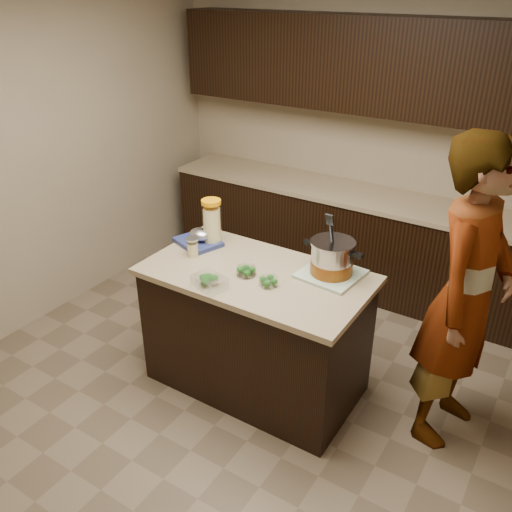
{
  "coord_description": "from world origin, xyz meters",
  "views": [
    {
      "loc": [
        1.63,
        -2.56,
        2.59
      ],
      "look_at": [
        0.0,
        0.0,
        1.02
      ],
      "focal_mm": 38.0,
      "sensor_mm": 36.0,
      "label": 1
    }
  ],
  "objects": [
    {
      "name": "lemonade_pitcher",
      "position": [
        -0.48,
        0.18,
        1.05
      ],
      "size": [
        0.17,
        0.17,
        0.33
      ],
      "rotation": [
        0.0,
        0.0,
        -0.34
      ],
      "color": "#DFCE88",
      "rests_on": "island"
    },
    {
      "name": "room_shell",
      "position": [
        0.0,
        0.0,
        1.71
      ],
      "size": [
        4.04,
        4.04,
        2.72
      ],
      "color": "tan",
      "rests_on": "ground"
    },
    {
      "name": "back_cabinets",
      "position": [
        0.0,
        1.74,
        0.94
      ],
      "size": [
        3.6,
        0.63,
        2.33
      ],
      "color": "black",
      "rests_on": "ground"
    },
    {
      "name": "broccoli_tub_rect",
      "position": [
        -0.14,
        -0.31,
        0.93
      ],
      "size": [
        0.23,
        0.19,
        0.07
      ],
      "rotation": [
        0.0,
        0.0,
        -0.22
      ],
      "color": "silver",
      "rests_on": "island"
    },
    {
      "name": "dish_towel",
      "position": [
        0.42,
        0.23,
        0.91
      ],
      "size": [
        0.39,
        0.39,
        0.02
      ],
      "primitive_type": "cube",
      "rotation": [
        0.0,
        0.0,
        -0.1
      ],
      "color": "#648E5F",
      "rests_on": "island"
    },
    {
      "name": "blue_tray",
      "position": [
        -0.56,
        0.13,
        0.94
      ],
      "size": [
        0.37,
        0.33,
        0.12
      ],
      "rotation": [
        0.0,
        0.0,
        -0.34
      ],
      "color": "navy",
      "rests_on": "island"
    },
    {
      "name": "broccoli_tub_left",
      "position": [
        -0.03,
        -0.06,
        0.93
      ],
      "size": [
        0.16,
        0.16,
        0.06
      ],
      "rotation": [
        0.0,
        0.0,
        0.37
      ],
      "color": "silver",
      "rests_on": "island"
    },
    {
      "name": "mason_jar",
      "position": [
        -0.49,
        -0.03,
        0.96
      ],
      "size": [
        0.11,
        0.11,
        0.14
      ],
      "rotation": [
        0.0,
        0.0,
        0.37
      ],
      "color": "#DFCE88",
      "rests_on": "island"
    },
    {
      "name": "person",
      "position": [
        1.23,
        0.31,
        0.96
      ],
      "size": [
        0.56,
        0.76,
        1.92
      ],
      "primitive_type": "imported",
      "rotation": [
        0.0,
        0.0,
        1.41
      ],
      "color": "gray",
      "rests_on": "ground"
    },
    {
      "name": "broccoli_tub_right",
      "position": [
        0.15,
        -0.1,
        0.93
      ],
      "size": [
        0.12,
        0.12,
        0.06
      ],
      "rotation": [
        0.0,
        0.0,
        -0.06
      ],
      "color": "silver",
      "rests_on": "island"
    },
    {
      "name": "island",
      "position": [
        0.0,
        0.0,
        0.45
      ],
      "size": [
        1.46,
        0.81,
        0.9
      ],
      "color": "black",
      "rests_on": "ground"
    },
    {
      "name": "ground_plane",
      "position": [
        0.0,
        0.0,
        0.0
      ],
      "size": [
        4.0,
        4.0,
        0.0
      ],
      "primitive_type": "plane",
      "color": "brown",
      "rests_on": "ground"
    },
    {
      "name": "stock_pot",
      "position": [
        0.42,
        0.22,
        1.01
      ],
      "size": [
        0.39,
        0.28,
        0.4
      ],
      "rotation": [
        0.0,
        0.0,
        0.01
      ],
      "color": "#B7B7BC",
      "rests_on": "dish_towel"
    }
  ]
}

